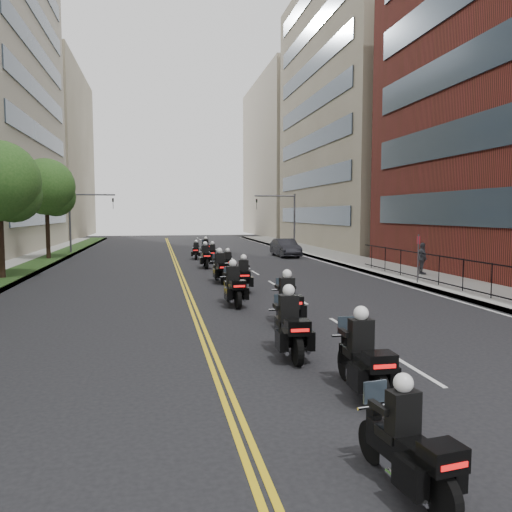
{
  "coord_description": "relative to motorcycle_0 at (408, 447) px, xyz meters",
  "views": [
    {
      "loc": [
        -2.8,
        -5.48,
        3.73
      ],
      "look_at": [
        1.44,
        15.83,
        1.86
      ],
      "focal_mm": 35.0,
      "sensor_mm": 36.0,
      "label": 1
    }
  ],
  "objects": [
    {
      "name": "iron_fence",
      "position": [
        10.57,
        11.61,
        0.27
      ],
      "size": [
        0.05,
        28.0,
        1.5
      ],
      "color": "black",
      "rests_on": "sidewalk_right"
    },
    {
      "name": "grass_strip",
      "position": [
        -11.63,
        24.61,
        -0.46
      ],
      "size": [
        2.0,
        90.0,
        0.04
      ],
      "primitive_type": "cube",
      "color": "#1A3814",
      "rests_on": "sidewalk_left"
    },
    {
      "name": "motorcycle_11",
      "position": [
        1.08,
        38.81,
        0.01
      ],
      "size": [
        0.66,
        2.2,
        1.63
      ],
      "rotation": [
        0.0,
        0.0,
        0.13
      ],
      "color": "black",
      "rests_on": "ground"
    },
    {
      "name": "building_left_far",
      "position": [
        -22.43,
        77.61,
        12.37
      ],
      "size": [
        16.0,
        28.0,
        26.0
      ],
      "primitive_type": "cube",
      "color": "gray",
      "rests_on": "ground"
    },
    {
      "name": "traffic_signal_right",
      "position": [
        9.11,
        41.61,
        3.07
      ],
      "size": [
        4.09,
        0.2,
        5.6
      ],
      "color": "#3F3F44",
      "rests_on": "ground"
    },
    {
      "name": "building_right_tan",
      "position": [
        21.05,
        47.61,
        14.37
      ],
      "size": [
        15.11,
        28.0,
        30.0
      ],
      "color": "gray",
      "rests_on": "ground"
    },
    {
      "name": "motorcycle_9",
      "position": [
        0.84,
        31.41,
        0.01
      ],
      "size": [
        0.66,
        2.2,
        1.62
      ],
      "rotation": [
        0.0,
        0.0,
        -0.13
      ],
      "color": "black",
      "rests_on": "ground"
    },
    {
      "name": "motorcycle_4",
      "position": [
        -0.23,
        13.88,
        0.11
      ],
      "size": [
        0.64,
        2.53,
        1.87
      ],
      "rotation": [
        0.0,
        0.0,
        0.06
      ],
      "color": "black",
      "rests_on": "ground"
    },
    {
      "name": "building_right_far",
      "position": [
        21.07,
        77.61,
        12.37
      ],
      "size": [
        15.0,
        28.0,
        26.0
      ],
      "primitive_type": "cube",
      "color": "#ABA28A",
      "rests_on": "ground"
    },
    {
      "name": "motorcycle_10",
      "position": [
        -0.14,
        34.65,
        -0.01
      ],
      "size": [
        0.63,
        2.13,
        1.58
      ],
      "rotation": [
        0.0,
        0.0,
        -0.12
      ],
      "color": "black",
      "rests_on": "ground"
    },
    {
      "name": "motorcycle_8",
      "position": [
        -0.02,
        27.93,
        0.09
      ],
      "size": [
        0.56,
        2.45,
        1.81
      ],
      "rotation": [
        0.0,
        0.0,
        0.01
      ],
      "color": "black",
      "rests_on": "ground"
    },
    {
      "name": "sidewalk_right",
      "position": [
        11.57,
        24.61,
        -0.55
      ],
      "size": [
        4.0,
        90.0,
        0.15
      ],
      "primitive_type": "cube",
      "color": "gray",
      "rests_on": "ground"
    },
    {
      "name": "motorcycle_3",
      "position": [
        0.99,
        9.95,
        0.11
      ],
      "size": [
        0.59,
        2.53,
        1.87
      ],
      "rotation": [
        0.0,
        0.0,
        -0.04
      ],
      "color": "black",
      "rests_on": "ground"
    },
    {
      "name": "pedestrian_c",
      "position": [
        12.0,
        20.75,
        0.45
      ],
      "size": [
        0.57,
        1.14,
        1.86
      ],
      "primitive_type": "imported",
      "rotation": [
        0.0,
        0.0,
        1.46
      ],
      "color": "#45464D",
      "rests_on": "sidewalk_right"
    },
    {
      "name": "motorcycle_2",
      "position": [
        0.11,
        6.44,
        0.11
      ],
      "size": [
        0.59,
        2.55,
        1.88
      ],
      "rotation": [
        0.0,
        0.0,
        -0.03
      ],
      "color": "black",
      "rests_on": "ground"
    },
    {
      "name": "motorcycle_1",
      "position": [
        0.86,
        3.47,
        0.09
      ],
      "size": [
        0.57,
        2.48,
        1.83
      ],
      "rotation": [
        0.0,
        0.0,
        -0.02
      ],
      "color": "black",
      "rests_on": "ground"
    },
    {
      "name": "motorcycle_6",
      "position": [
        0.07,
        20.61,
        0.11
      ],
      "size": [
        0.66,
        2.53,
        1.87
      ],
      "rotation": [
        0.0,
        0.0,
        0.08
      ],
      "color": "black",
      "rests_on": "ground"
    },
    {
      "name": "traffic_signal_left",
      "position": [
        -9.97,
        41.61,
        3.07
      ],
      "size": [
        4.09,
        0.2,
        5.6
      ],
      "color": "#3F3F44",
      "rests_on": "ground"
    },
    {
      "name": "motorcycle_7",
      "position": [
        1.04,
        24.38,
        -0.0
      ],
      "size": [
        0.55,
        2.15,
        1.58
      ],
      "rotation": [
        0.0,
        0.0,
        0.07
      ],
      "color": "black",
      "rests_on": "ground"
    },
    {
      "name": "motorcycle_5",
      "position": [
        0.79,
        17.36,
        0.07
      ],
      "size": [
        0.71,
        2.4,
        1.77
      ],
      "rotation": [
        0.0,
        0.0,
        -0.12
      ],
      "color": "black",
      "rests_on": "ground"
    },
    {
      "name": "motorcycle_0",
      "position": [
        0.0,
        0.0,
        0.0
      ],
      "size": [
        0.65,
        2.16,
        1.59
      ],
      "rotation": [
        0.0,
        0.0,
        0.13
      ],
      "color": "black",
      "rests_on": "ground"
    },
    {
      "name": "parked_sedan",
      "position": [
        7.57,
        35.47,
        0.14
      ],
      "size": [
        1.77,
        4.71,
        1.54
      ],
      "primitive_type": "imported",
      "rotation": [
        0.0,
        0.0,
        0.03
      ],
      "color": "black",
      "rests_on": "ground"
    }
  ]
}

